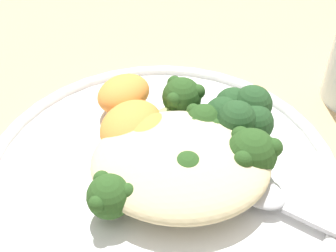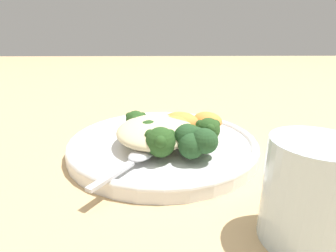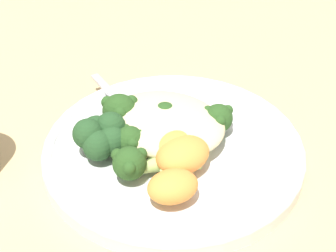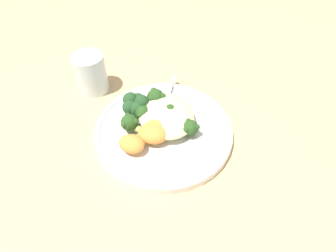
{
  "view_description": "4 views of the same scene",
  "coord_description": "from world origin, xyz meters",
  "views": [
    {
      "loc": [
        -0.01,
        0.26,
        0.29
      ],
      "look_at": [
        -0.01,
        -0.0,
        0.06
      ],
      "focal_mm": 50.0,
      "sensor_mm": 36.0,
      "label": 1
    },
    {
      "loc": [
        -0.38,
        0.01,
        0.17
      ],
      "look_at": [
        -0.01,
        0.0,
        0.04
      ],
      "focal_mm": 28.0,
      "sensor_mm": 36.0,
      "label": 2
    },
    {
      "loc": [
        0.21,
        -0.42,
        0.41
      ],
      "look_at": [
        -0.01,
        0.02,
        0.04
      ],
      "focal_mm": 60.0,
      "sensor_mm": 36.0,
      "label": 3
    },
    {
      "loc": [
        0.35,
        -0.09,
        0.43
      ],
      "look_at": [
        0.01,
        0.01,
        0.03
      ],
      "focal_mm": 28.0,
      "sensor_mm": 36.0,
      "label": 4
    }
  ],
  "objects": [
    {
      "name": "kale_tuft",
      "position": [
        -0.06,
        -0.03,
        0.04
      ],
      "size": [
        0.06,
        0.06,
        0.04
      ],
      "color": "#234723",
      "rests_on": "plate"
    },
    {
      "name": "sweet_potato_chunk_2",
      "position": [
        0.02,
        -0.02,
        0.04
      ],
      "size": [
        0.07,
        0.07,
        0.03
      ],
      "primitive_type": "ellipsoid",
      "rotation": [
        0.0,
        0.0,
        1.15
      ],
      "color": "orange",
      "rests_on": "plate"
    },
    {
      "name": "spoon",
      "position": [
        -0.08,
        0.04,
        0.03
      ],
      "size": [
        0.1,
        0.07,
        0.01
      ],
      "rotation": [
        0.0,
        0.0,
        2.59
      ],
      "color": "#B7B7BC",
      "rests_on": "plate"
    },
    {
      "name": "plate",
      "position": [
        -0.0,
        0.01,
        0.01
      ],
      "size": [
        0.29,
        0.29,
        0.02
      ],
      "color": "white",
      "rests_on": "ground_plane"
    },
    {
      "name": "broccoli_stalk_1",
      "position": [
        -0.01,
        0.02,
        0.04
      ],
      "size": [
        0.08,
        0.1,
        0.03
      ],
      "rotation": [
        0.0,
        0.0,
        2.22
      ],
      "color": "#9EBC66",
      "rests_on": "plate"
    },
    {
      "name": "broccoli_stalk_2",
      "position": [
        -0.05,
        0.01,
        0.04
      ],
      "size": [
        0.13,
        0.07,
        0.04
      ],
      "rotation": [
        0.0,
        0.0,
        2.77
      ],
      "color": "#9EBC66",
      "rests_on": "plate"
    },
    {
      "name": "ground_plane",
      "position": [
        0.0,
        0.0,
        0.0
      ],
      "size": [
        4.0,
        4.0,
        0.0
      ],
      "primitive_type": "plane",
      "color": "tan"
    },
    {
      "name": "sweet_potato_chunk_1",
      "position": [
        0.04,
        -0.07,
        0.04
      ],
      "size": [
        0.06,
        0.07,
        0.03
      ],
      "primitive_type": "ellipsoid",
      "rotation": [
        0.0,
        0.0,
        0.86
      ],
      "color": "orange",
      "rests_on": "plate"
    },
    {
      "name": "quinoa_mound",
      "position": [
        -0.02,
        0.02,
        0.04
      ],
      "size": [
        0.14,
        0.11,
        0.03
      ],
      "primitive_type": "ellipsoid",
      "color": "beige",
      "rests_on": "plate"
    },
    {
      "name": "broccoli_stalk_0",
      "position": [
        0.03,
        0.03,
        0.04
      ],
      "size": [
        0.05,
        0.12,
        0.03
      ],
      "rotation": [
        0.0,
        0.0,
        1.38
      ],
      "color": "#9EBC66",
      "rests_on": "plate"
    },
    {
      "name": "sweet_potato_chunk_0",
      "position": [
        0.01,
        -0.01,
        0.04
      ],
      "size": [
        0.06,
        0.07,
        0.03
      ],
      "primitive_type": "ellipsoid",
      "rotation": [
        0.0,
        0.0,
        4.36
      ],
      "color": "orange",
      "rests_on": "plate"
    },
    {
      "name": "broccoli_stalk_3",
      "position": [
        -0.02,
        -0.02,
        0.04
      ],
      "size": [
        0.1,
        0.03,
        0.03
      ],
      "rotation": [
        0.0,
        0.0,
        3.2
      ],
      "color": "#9EBC66",
      "rests_on": "plate"
    },
    {
      "name": "broccoli_stalk_4",
      "position": [
        -0.01,
        -0.05,
        0.04
      ],
      "size": [
        0.08,
        0.08,
        0.03
      ],
      "rotation": [
        0.0,
        0.0,
        3.94
      ],
      "color": "#9EBC66",
      "rests_on": "plate"
    }
  ]
}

